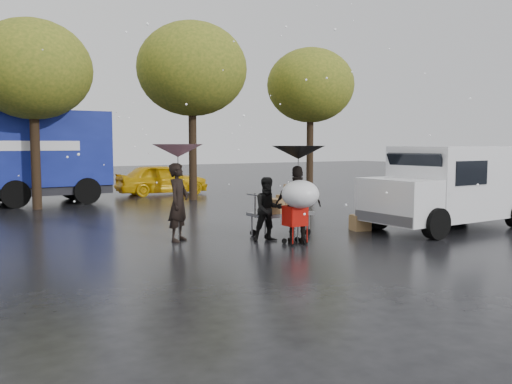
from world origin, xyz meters
TOP-DOWN VIEW (x-y plane):
  - ground at (0.00, 0.00)m, footprint 90.00×90.00m
  - person_pink at (-1.93, 1.62)m, footprint 0.79×0.76m
  - person_middle at (-0.18, 0.48)m, footprint 0.84×0.73m
  - person_black at (0.22, -0.13)m, footprint 1.12×0.88m
  - umbrella_pink at (-1.93, 1.62)m, footprint 1.18×1.18m
  - umbrella_black at (0.22, -0.13)m, footprint 1.21×1.21m
  - vendor_cart at (0.58, 0.94)m, footprint 1.52×0.80m
  - shopping_cart at (0.13, -0.30)m, footprint 0.84×0.84m
  - white_van at (5.13, -0.51)m, footprint 4.91×2.18m
  - box_ground_near at (2.74, 0.50)m, footprint 0.53×0.47m
  - box_ground_far at (2.98, 0.85)m, footprint 0.55×0.50m
  - yellow_taxi at (2.30, 12.75)m, footprint 4.17×1.95m
  - tree_row at (-0.47, 10.00)m, footprint 21.60×4.40m

SIDE VIEW (x-z plane):
  - ground at x=0.00m, z-range 0.00..0.00m
  - box_ground_far at x=2.98m, z-range 0.00..0.35m
  - box_ground_near at x=2.74m, z-range 0.00..0.41m
  - yellow_taxi at x=2.30m, z-range 0.00..1.38m
  - vendor_cart at x=0.58m, z-range 0.09..1.36m
  - person_middle at x=-0.18m, z-range 0.00..1.49m
  - person_black at x=0.22m, z-range 0.00..1.78m
  - person_pink at x=-1.93m, z-range 0.00..1.82m
  - shopping_cart at x=0.13m, z-range 0.33..1.80m
  - white_van at x=5.13m, z-range 0.06..2.26m
  - umbrella_black at x=0.22m, z-range 0.96..3.18m
  - umbrella_pink at x=-1.93m, z-range 0.98..3.24m
  - tree_row at x=-0.47m, z-range 1.46..8.58m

